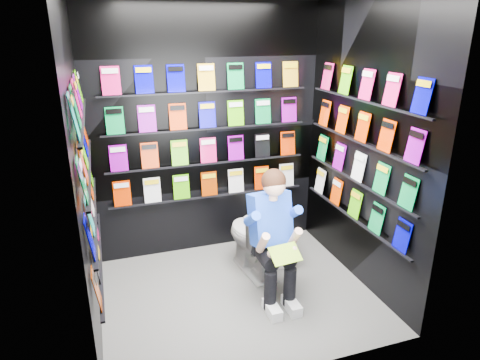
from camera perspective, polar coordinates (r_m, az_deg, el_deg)
name	(u,v)px	position (r m, az deg, el deg)	size (l,w,h in m)	color
floor	(238,295)	(4.08, -0.32, -15.03)	(2.40, 2.40, 0.00)	#5E5D5B
wall_back	(207,133)	(4.43, -4.41, 6.32)	(2.40, 0.04, 2.60)	black
wall_front	(288,205)	(2.62, 6.44, -3.38)	(2.40, 0.04, 2.60)	black
wall_left	(82,175)	(3.35, -20.29, 0.65)	(0.04, 2.00, 2.60)	black
wall_right	(364,147)	(4.02, 16.16, 4.20)	(0.04, 2.00, 2.60)	black
comics_back	(208,133)	(4.40, -4.31, 6.29)	(2.10, 0.06, 1.37)	#DC3100
comics_left	(86,174)	(3.34, -19.79, 0.78)	(0.06, 1.70, 1.37)	#DC3100
comics_right	(361,147)	(4.00, 15.81, 4.24)	(0.06, 1.70, 1.37)	#DC3100
toilet	(254,238)	(4.25, 1.89, -7.70)	(0.42, 0.75, 0.73)	silver
longbox	(281,245)	(4.57, 5.46, -8.64)	(0.23, 0.42, 0.31)	white
longbox_lid	(281,230)	(4.49, 5.54, -6.70)	(0.25, 0.44, 0.03)	white
reader	(269,219)	(3.77, 3.95, -5.21)	(0.47, 0.69, 1.27)	blue
held_comic	(285,254)	(3.55, 6.05, -9.78)	(0.26, 0.01, 0.18)	green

